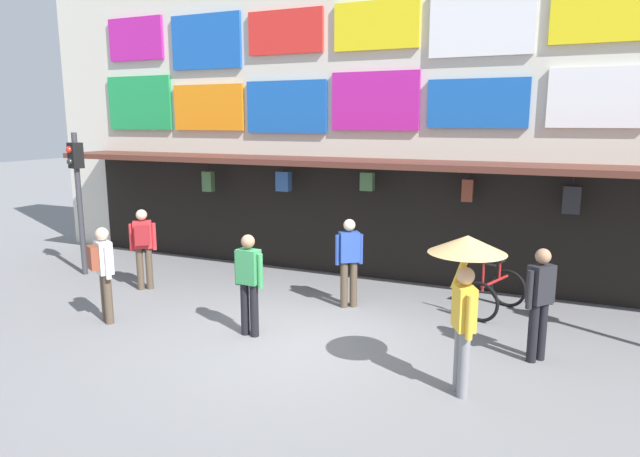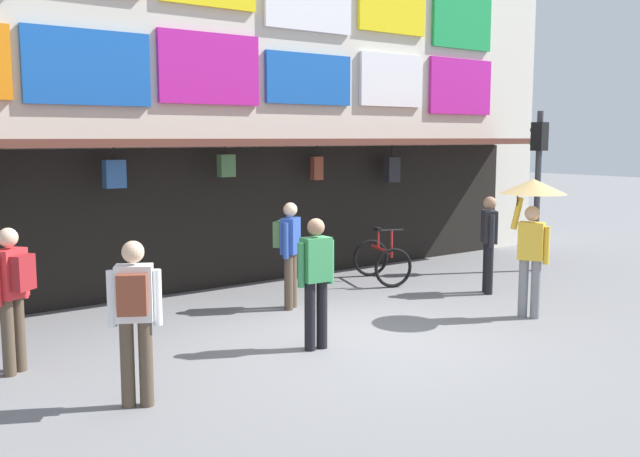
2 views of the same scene
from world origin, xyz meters
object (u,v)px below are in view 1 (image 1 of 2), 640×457
(bicycle_parked, at_px, (494,293))
(pedestrian_in_white, at_px, (540,298))
(traffic_light_near, at_px, (77,181))
(pedestrian_in_green, at_px, (249,279))
(pedestrian_with_umbrella, at_px, (466,270))
(pedestrian_in_red, at_px, (349,256))
(pedestrian_in_blue, at_px, (103,268))
(pedestrian_in_purple, at_px, (143,243))

(bicycle_parked, xyz_separation_m, pedestrian_in_white, (0.82, -1.83, 0.55))
(traffic_light_near, distance_m, bicycle_parked, 9.11)
(traffic_light_near, bearing_deg, pedestrian_in_green, -17.07)
(bicycle_parked, distance_m, pedestrian_in_white, 2.08)
(pedestrian_in_white, xyz_separation_m, pedestrian_with_umbrella, (-0.82, -1.48, 0.69))
(bicycle_parked, distance_m, pedestrian_in_red, 2.71)
(traffic_light_near, bearing_deg, pedestrian_in_blue, -37.67)
(traffic_light_near, height_order, bicycle_parked, traffic_light_near)
(bicycle_parked, relative_size, pedestrian_in_green, 0.79)
(pedestrian_in_purple, bearing_deg, pedestrian_in_blue, -68.48)
(pedestrian_in_white, distance_m, pedestrian_in_green, 4.41)
(pedestrian_in_red, xyz_separation_m, pedestrian_in_blue, (-3.54, -2.50, 0.00))
(pedestrian_in_red, bearing_deg, pedestrian_in_green, -115.35)
(traffic_light_near, relative_size, pedestrian_in_blue, 1.90)
(traffic_light_near, relative_size, pedestrian_in_red, 1.90)
(bicycle_parked, relative_size, pedestrian_in_blue, 0.79)
(traffic_light_near, xyz_separation_m, pedestrian_in_white, (9.70, -0.79, -1.19))
(pedestrian_in_purple, bearing_deg, pedestrian_in_white, -3.27)
(traffic_light_near, height_order, pedestrian_in_white, traffic_light_near)
(traffic_light_near, relative_size, pedestrian_in_white, 1.90)
(pedestrian_in_purple, height_order, pedestrian_in_green, same)
(pedestrian_in_green, distance_m, pedestrian_in_blue, 2.64)
(bicycle_parked, bearing_deg, pedestrian_with_umbrella, -90.00)
(traffic_light_near, bearing_deg, pedestrian_with_umbrella, -14.36)
(traffic_light_near, bearing_deg, pedestrian_in_white, -4.68)
(pedestrian_with_umbrella, distance_m, pedestrian_in_green, 3.62)
(pedestrian_in_blue, bearing_deg, pedestrian_with_umbrella, -1.11)
(pedestrian_in_white, distance_m, pedestrian_with_umbrella, 1.83)
(pedestrian_in_red, distance_m, pedestrian_in_blue, 4.33)
(bicycle_parked, relative_size, pedestrian_in_red, 0.79)
(pedestrian_in_purple, distance_m, pedestrian_in_green, 3.54)
(bicycle_parked, xyz_separation_m, pedestrian_in_blue, (-6.09, -3.19, 0.59))
(pedestrian_in_white, relative_size, pedestrian_in_green, 1.00)
(pedestrian_in_purple, bearing_deg, pedestrian_with_umbrella, -15.72)
(pedestrian_in_red, bearing_deg, pedestrian_in_blue, -144.72)
(pedestrian_in_red, xyz_separation_m, pedestrian_with_umbrella, (2.55, -2.62, 0.66))
(pedestrian_in_red, relative_size, pedestrian_in_white, 1.00)
(traffic_light_near, distance_m, pedestrian_in_blue, 3.71)
(pedestrian_in_blue, bearing_deg, traffic_light_near, 142.33)
(pedestrian_with_umbrella, bearing_deg, pedestrian_in_purple, 164.28)
(traffic_light_near, bearing_deg, bicycle_parked, 6.65)
(pedestrian_in_red, relative_size, pedestrian_in_purple, 1.00)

